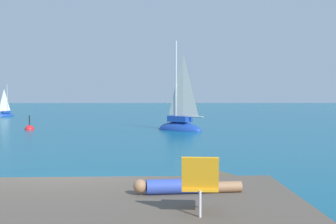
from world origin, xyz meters
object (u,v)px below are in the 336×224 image
object	(u,v)px
marker_buoy	(30,130)
sailboat_far	(6,114)
beach_chair	(200,181)
sailboat_near	(180,125)
person_sunbather	(183,187)

from	to	relation	value
marker_buoy	sailboat_far	bearing A→B (deg)	113.67
sailboat_far	beach_chair	size ratio (longest dim) A/B	4.02
sailboat_far	sailboat_near	bearing A→B (deg)	-94.30
person_sunbather	beach_chair	size ratio (longest dim) A/B	2.21
marker_buoy	person_sunbather	bearing A→B (deg)	-67.16
sailboat_far	beach_chair	distance (m)	37.84
sailboat_far	marker_buoy	bearing A→B (deg)	-115.33
sailboat_far	marker_buoy	xyz separation A→B (m)	(6.48, -14.77, -0.17)
person_sunbather	marker_buoy	world-z (taller)	marker_buoy
sailboat_far	marker_buoy	distance (m)	16.13
person_sunbather	marker_buoy	xyz separation A→B (m)	(-7.97, 18.93, -0.69)
beach_chair	marker_buoy	world-z (taller)	beach_chair
sailboat_far	marker_buoy	world-z (taller)	sailboat_far
sailboat_near	beach_chair	size ratio (longest dim) A/B	7.11
sailboat_far	person_sunbather	bearing A→B (deg)	-115.79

